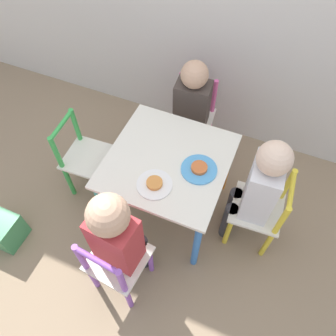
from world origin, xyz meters
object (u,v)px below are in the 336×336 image
Objects in this scene: chair_purple at (116,264)px; chair_pink at (192,119)px; plate_right at (199,169)px; kids_table at (168,168)px; chair_yellow at (260,211)px; child_back at (191,106)px; child_front at (118,235)px; child_right at (257,188)px; plate_front at (155,184)px; chair_green at (85,159)px.

chair_purple and chair_pink have the same top height.
plate_right is at bearing -72.87° from chair_pink.
kids_table is at bearing -90.00° from chair_purple.
chair_purple and chair_yellow have the same top height.
chair_yellow is 0.74× the size of child_back.
chair_pink is 0.18m from child_back.
chair_pink is at bearing -84.27° from child_front.
chair_pink is 0.99m from child_front.
kids_table is 3.38× the size of plate_right.
plate_front is at bearing -70.56° from child_right.
child_back is at bearing -84.95° from chair_purple.
chair_pink is 0.74× the size of child_back.
child_front is (0.00, -0.96, 0.21)m from chair_pink.
chair_green is at bearing -90.04° from child_right.
chair_yellow is 0.72m from child_back.
child_front is 4.60× the size of plate_front.
child_right is (0.45, 0.03, 0.05)m from kids_table.
chair_yellow is (0.51, 0.03, -0.15)m from kids_table.
plate_front is at bearing -90.00° from kids_table.
plate_right is at bearing 45.00° from plate_front.
child_right is at bearing -49.41° from chair_pink.
chair_pink is 0.72m from child_right.
chair_pink is (-0.56, 0.48, 0.00)m from chair_yellow.
kids_table is 0.76× the size of child_front.
kids_table is at bearing 180.00° from plate_right.
kids_table is 0.45m from child_back.
child_right reaches higher than child_front.
chair_yellow and chair_pink have the same top height.
child_right is at bearing 5.05° from plate_right.
kids_table is 0.18m from plate_front.
child_front is at bearing -95.06° from chair_pink.
plate_right is (-0.29, -0.03, 0.03)m from child_right.
chair_yellow is 0.68× the size of child_right.
plate_front is at bearing -91.23° from chair_pink.
chair_green is 0.68× the size of child_front.
child_front is at bearing -95.42° from child_back.
kids_table is 1.11× the size of chair_green.
plate_right is (0.20, -0.45, 0.06)m from child_back.
child_right is at bearing 22.68° from plate_front.
chair_green is (-0.51, -0.03, -0.15)m from kids_table.
child_back is 4.11× the size of plate_right.
child_back is at bearing 93.75° from plate_front.
plate_front is 0.23m from plate_right.
chair_purple is 0.22m from child_front.
chair_purple is 0.74× the size of child_back.
chair_green is 3.15× the size of plate_front.
chair_purple is 1.00× the size of chair_pink.
chair_green is at bearing -176.84° from kids_table.
kids_table is at bearing -90.00° from chair_green.
child_right is (0.97, 0.05, 0.20)m from chair_green.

